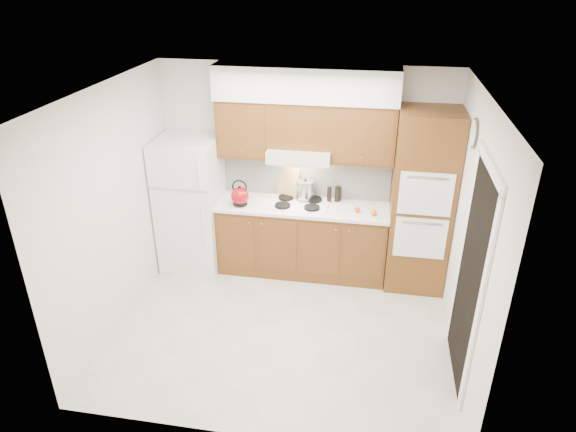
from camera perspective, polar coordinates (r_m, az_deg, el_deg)
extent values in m
plane|color=beige|center=(5.84, -0.49, -12.16)|extent=(3.60, 3.60, 0.00)
plane|color=white|center=(4.68, -0.61, 13.58)|extent=(3.60, 3.60, 0.00)
cube|color=silver|center=(6.48, 1.84, 5.25)|extent=(3.60, 0.02, 2.60)
cube|color=silver|center=(5.70, -18.65, 0.71)|extent=(0.02, 3.00, 2.60)
cube|color=silver|center=(5.15, 19.58, -2.25)|extent=(0.02, 3.00, 2.60)
cube|color=white|center=(6.66, -10.73, 1.27)|extent=(0.75, 0.72, 1.72)
cube|color=brown|center=(6.57, 1.58, -2.63)|extent=(2.11, 0.60, 0.90)
cube|color=white|center=(6.34, 1.61, 1.04)|extent=(2.13, 0.62, 0.04)
cube|color=white|center=(6.49, 2.03, 4.53)|extent=(2.11, 0.03, 0.56)
cube|color=brown|center=(6.23, 14.60, 1.49)|extent=(0.70, 0.65, 2.20)
cube|color=brown|center=(6.28, -4.87, 9.79)|extent=(0.63, 0.33, 0.70)
cube|color=brown|center=(6.09, 8.45, 9.06)|extent=(0.73, 0.33, 0.70)
cube|color=silver|center=(6.18, 1.34, 6.90)|extent=(0.75, 0.45, 0.15)
cube|color=brown|center=(6.13, 1.46, 10.18)|extent=(0.75, 0.33, 0.55)
cube|color=silver|center=(5.99, 1.98, 14.48)|extent=(2.13, 0.36, 0.40)
cube|color=white|center=(6.36, 1.20, 1.36)|extent=(0.74, 0.50, 0.01)
cube|color=black|center=(4.97, 19.56, -6.68)|extent=(0.02, 0.90, 2.10)
cylinder|color=#3F3833|center=(5.34, 19.99, 8.64)|extent=(0.02, 0.30, 0.30)
sphere|color=maroon|center=(6.32, -5.37, 2.22)|extent=(0.26, 0.26, 0.22)
cube|color=tan|center=(6.49, 0.01, 3.79)|extent=(0.30, 0.20, 0.38)
cylinder|color=#A8A8AC|center=(6.42, 1.93, 2.94)|extent=(0.24, 0.24, 0.22)
cylinder|color=black|center=(6.41, 4.61, 2.40)|extent=(0.07, 0.07, 0.19)
cylinder|color=black|center=(6.43, 5.50, 2.46)|extent=(0.08, 0.08, 0.20)
cylinder|color=black|center=(6.47, 5.67, 2.49)|extent=(0.08, 0.08, 0.17)
sphere|color=#FF660D|center=(6.14, 9.48, 0.37)|extent=(0.10, 0.10, 0.08)
sphere|color=orange|center=(6.20, 7.66, 0.72)|extent=(0.08, 0.08, 0.07)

